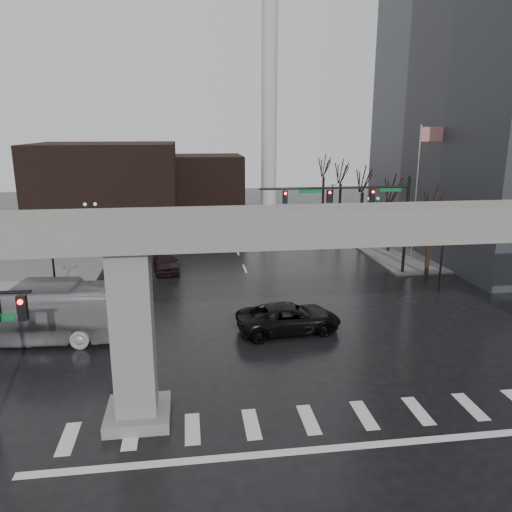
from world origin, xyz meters
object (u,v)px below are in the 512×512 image
(pickup_truck, at_px, (289,318))
(signal_mast_arm, at_px, (362,205))
(far_car, at_px, (166,261))
(city_bus, at_px, (27,312))

(pickup_truck, bearing_deg, signal_mast_arm, -43.01)
(pickup_truck, distance_m, far_car, 16.06)
(signal_mast_arm, bearing_deg, city_bus, -156.71)
(city_bus, bearing_deg, signal_mast_arm, -60.76)
(city_bus, relative_size, far_car, 2.54)
(pickup_truck, height_order, far_car, pickup_truck)
(signal_mast_arm, height_order, far_car, signal_mast_arm)
(signal_mast_arm, relative_size, far_car, 2.52)
(signal_mast_arm, height_order, city_bus, signal_mast_arm)
(signal_mast_arm, xyz_separation_m, pickup_truck, (-7.97, -10.63, -4.97))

